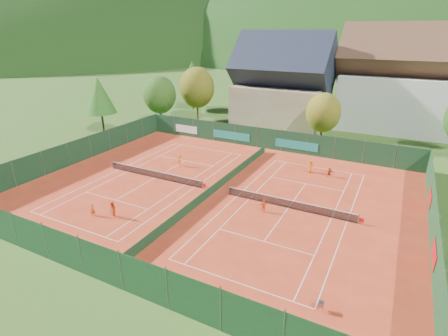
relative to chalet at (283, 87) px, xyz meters
The scene contains 31 objects.
ground 30.87m from the chalet, 84.29° to the right, with size 600.00×600.00×0.00m, color #2F541A.
clay_pad 30.87m from the chalet, 84.29° to the right, with size 40.00×32.00×0.01m, color #BC351B.
court_markings_left 31.12m from the chalet, 99.46° to the right, with size 11.03×23.83×0.00m.
court_markings_right 32.63m from the chalet, 69.86° to the right, with size 11.03×23.83×0.00m.
tennis_net_left 31.00m from the chalet, 99.17° to the right, with size 13.30×0.10×1.02m.
tennis_net_right 32.59m from the chalet, 69.60° to the right, with size 13.30×0.10×1.02m.
court_divider 30.77m from the chalet, 84.29° to the right, with size 0.03×28.80×1.00m.
fence_north 15.14m from the chalet, 79.70° to the right, with size 40.00×0.10×3.00m.
fence_south 46.38m from the chalet, 86.27° to the right, with size 40.00×0.04×3.00m.
fence_west 34.86m from the chalet, 119.54° to the right, with size 0.04×32.00×3.00m.
fence_east 38.11m from the chalet, 52.48° to the right, with size 0.09×32.00×3.00m.
chalet is the anchor object (origin of this frame).
hotel_block_a 19.94m from the chalet, 17.53° to the left, with size 21.60×11.00×17.25m.
tree_west_front 21.51m from the chalet, 152.24° to the right, with size 5.72×5.72×8.69m.
tree_west_mid 15.53m from the chalet, 165.07° to the right, with size 6.44×6.44×9.78m.
tree_west_back 21.38m from the chalet, 169.22° to the left, with size 5.60×5.60×10.00m.
tree_center 12.19m from the chalet, 41.63° to the right, with size 5.01×5.01×7.60m.
tree_west_side 30.81m from the chalet, 144.25° to the right, with size 5.04×5.04×9.00m.
mountain_backdrop 211.04m from the chalet, 81.19° to the left, with size 820.00×530.00×242.00m.
ball_hopper 45.52m from the chalet, 68.13° to the right, with size 0.34×0.34×0.80m.
loose_ball_0 35.44m from the chalet, 100.24° to the right, with size 0.07×0.07×0.07m, color #CCD833.
loose_ball_1 43.28m from the chalet, 75.73° to the right, with size 0.07×0.07×0.07m, color #CCD833.
loose_ball_2 28.84m from the chalet, 73.83° to the right, with size 0.07×0.07×0.07m, color #CCD833.
loose_ball_3 24.78m from the chalet, 92.90° to the right, with size 0.07×0.07×0.07m, color #CCD833.
loose_ball_4 33.42m from the chalet, 66.97° to the right, with size 0.07×0.07×0.07m, color #CCD833.
player_left_near 40.40m from the chalet, 96.57° to the right, with size 0.44×0.29×1.20m, color #D75D13.
player_left_mid 39.58m from the chalet, 93.99° to the right, with size 0.75×0.58×1.53m, color #EC4914.
player_left_far 26.53m from the chalet, 100.23° to the right, with size 0.99×0.57×1.53m, color orange.
player_right_near 33.63m from the chalet, 73.96° to the right, with size 0.75×0.31×1.29m, color #F95916.
player_right_far_a 23.39m from the chalet, 62.16° to the right, with size 0.75×0.49×1.53m, color orange.
player_right_far_b 24.89m from the chalet, 57.79° to the right, with size 1.09×0.35×1.18m, color #D34312.
Camera 1 is at (16.20, -29.33, 16.07)m, focal length 28.00 mm.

